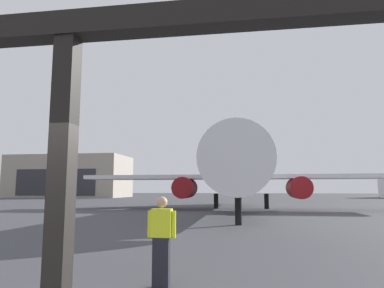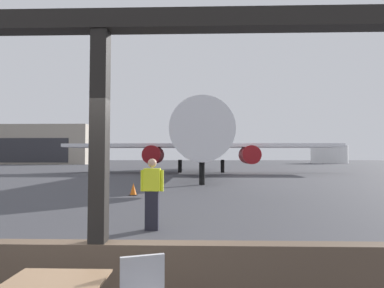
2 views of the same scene
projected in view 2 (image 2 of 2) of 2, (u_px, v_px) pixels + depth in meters
The scene contains 7 objects.
ground_plane at pixel (192, 169), 43.65m from camera, with size 220.00×220.00×0.00m, color #424247.
window_frame at pixel (99, 202), 3.75m from camera, with size 7.84×0.24×3.61m.
airplane at pixel (201, 142), 31.26m from camera, with size 29.28×30.94×10.13m.
ground_crew_worker at pixel (152, 193), 7.46m from camera, with size 0.57×0.22×1.74m.
traffic_cone at pixel (133, 190), 14.12m from camera, with size 0.36×0.36×0.56m.
distant_hangar at pixel (44, 145), 75.99m from camera, with size 25.69×12.81×9.32m.
fuel_storage_tank at pixel (329, 155), 81.71m from camera, with size 9.31×9.31×4.72m, color white.
Camera 2 is at (1.25, -3.74, 1.79)m, focal length 28.54 mm.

